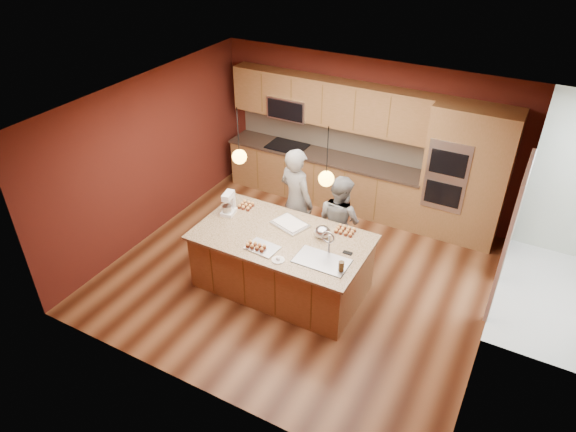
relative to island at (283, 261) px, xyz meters
The scene contains 24 objects.
floor 0.61m from the island, 77.32° to the left, with size 5.50×5.50×0.00m, color #401E0F.
ceiling 2.27m from the island, 77.32° to the left, with size 5.50×5.50×0.00m, color white.
wall_back 3.02m from the island, 88.27° to the left, with size 5.50×5.50×0.00m, color #4D1A13.
wall_front 2.29m from the island, 87.64° to the right, with size 5.50×5.50×0.00m, color #4D1A13.
wall_left 2.83m from the island, behind, with size 5.00×5.00×0.00m, color #4D1A13.
wall_right 3.00m from the island, ahead, with size 5.00×5.00×0.00m, color #4D1A13.
cabinet_run 2.75m from the island, 102.68° to the left, with size 3.74×0.64×2.30m.
oven_column 3.30m from the island, 53.18° to the left, with size 1.30×0.62×2.30m.
doorway_trim 3.11m from the island, 22.85° to the left, with size 0.08×1.11×2.20m, color white, non-canonical shape.
pendant_left 1.67m from the island, behind, with size 0.20×0.20×0.80m.
pendant_right 1.66m from the island, ahead, with size 0.20×0.20×0.80m.
island is the anchor object (origin of this frame).
person_left 1.08m from the island, 106.30° to the left, with size 0.66×0.43×1.80m, color black.
person_right 1.10m from the island, 63.80° to the left, with size 0.74×0.58×1.53m, color gray.
stand_mixer 1.18m from the island, behind, with size 0.23×0.28×0.35m.
sheet_cake 0.56m from the island, 98.24° to the left, with size 0.58×0.50×0.05m.
cooling_rack 0.60m from the island, 105.82° to the right, with size 0.43×0.31×0.02m, color #B9BAC1.
mixing_bowl 0.77m from the island, 26.82° to the left, with size 0.22×0.22×0.19m, color #B1B4B9.
plate 0.71m from the island, 67.29° to the right, with size 0.18×0.18×0.01m, color white.
tumbler 1.20m from the island, 17.05° to the right, with size 0.07×0.07×0.15m, color #3A2710.
phone 1.06m from the island, ahead, with size 0.13×0.07×0.01m, color black.
cupcakes_left 1.08m from the island, 154.20° to the left, with size 0.23×0.23×0.07m, color #DE984C, non-canonical shape.
cupcakes_rack 0.68m from the island, 112.72° to the right, with size 0.29×0.14×0.06m, color #DE984C, non-canonical shape.
cupcakes_right 1.02m from the island, 35.29° to the left, with size 0.29×0.22×0.06m, color #DE984C, non-canonical shape.
Camera 1 is at (2.78, -5.54, 5.09)m, focal length 32.00 mm.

